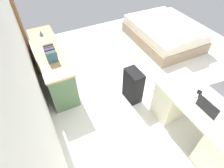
{
  "coord_description": "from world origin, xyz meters",
  "views": [
    {
      "loc": [
        -2.12,
        2.03,
        2.7
      ],
      "look_at": [
        -0.25,
        1.09,
        0.6
      ],
      "focal_mm": 29.71,
      "sensor_mm": 36.0,
      "label": 1
    }
  ],
  "objects_px": {
    "bed": "(164,33)",
    "credenza": "(53,65)",
    "desk": "(197,120)",
    "figurine_small": "(41,33)",
    "suitcase_black": "(133,86)",
    "computer_mouse": "(195,95)",
    "laptop": "(209,108)",
    "cell_phone_by_mouse": "(199,93)"
  },
  "relations": [
    {
      "from": "credenza",
      "to": "computer_mouse",
      "type": "relative_size",
      "value": 18.0
    },
    {
      "from": "desk",
      "to": "laptop",
      "type": "relative_size",
      "value": 4.63
    },
    {
      "from": "desk",
      "to": "figurine_small",
      "type": "xyz_separation_m",
      "value": [
        2.76,
        1.59,
        0.44
      ]
    },
    {
      "from": "computer_mouse",
      "to": "figurine_small",
      "type": "bearing_deg",
      "value": 30.84
    },
    {
      "from": "bed",
      "to": "figurine_small",
      "type": "relative_size",
      "value": 17.55
    },
    {
      "from": "credenza",
      "to": "bed",
      "type": "distance_m",
      "value": 2.91
    },
    {
      "from": "credenza",
      "to": "bed",
      "type": "xyz_separation_m",
      "value": [
        0.19,
        -2.9,
        -0.14
      ]
    },
    {
      "from": "credenza",
      "to": "computer_mouse",
      "type": "bearing_deg",
      "value": -142.29
    },
    {
      "from": "laptop",
      "to": "cell_phone_by_mouse",
      "type": "relative_size",
      "value": 2.3
    },
    {
      "from": "computer_mouse",
      "to": "desk",
      "type": "bearing_deg",
      "value": -178.66
    },
    {
      "from": "laptop",
      "to": "computer_mouse",
      "type": "relative_size",
      "value": 3.13
    },
    {
      "from": "cell_phone_by_mouse",
      "to": "desk",
      "type": "bearing_deg",
      "value": 128.25
    },
    {
      "from": "desk",
      "to": "figurine_small",
      "type": "bearing_deg",
      "value": 30.01
    },
    {
      "from": "desk",
      "to": "cell_phone_by_mouse",
      "type": "bearing_deg",
      "value": -21.54
    },
    {
      "from": "bed",
      "to": "figurine_small",
      "type": "distance_m",
      "value": 2.98
    },
    {
      "from": "cell_phone_by_mouse",
      "to": "figurine_small",
      "type": "height_order",
      "value": "figurine_small"
    },
    {
      "from": "suitcase_black",
      "to": "computer_mouse",
      "type": "bearing_deg",
      "value": -156.4
    },
    {
      "from": "suitcase_black",
      "to": "computer_mouse",
      "type": "distance_m",
      "value": 1.09
    },
    {
      "from": "laptop",
      "to": "figurine_small",
      "type": "distance_m",
      "value": 3.23
    },
    {
      "from": "cell_phone_by_mouse",
      "to": "credenza",
      "type": "bearing_deg",
      "value": 9.12
    },
    {
      "from": "cell_phone_by_mouse",
      "to": "figurine_small",
      "type": "bearing_deg",
      "value": 2.91
    },
    {
      "from": "credenza",
      "to": "cell_phone_by_mouse",
      "type": "xyz_separation_m",
      "value": [
        -2.04,
        -1.67,
        0.36
      ]
    },
    {
      "from": "credenza",
      "to": "suitcase_black",
      "type": "relative_size",
      "value": 2.77
    },
    {
      "from": "desk",
      "to": "figurine_small",
      "type": "distance_m",
      "value": 3.21
    },
    {
      "from": "bed",
      "to": "suitcase_black",
      "type": "distance_m",
      "value": 2.2
    },
    {
      "from": "credenza",
      "to": "computer_mouse",
      "type": "distance_m",
      "value": 2.62
    },
    {
      "from": "computer_mouse",
      "to": "cell_phone_by_mouse",
      "type": "bearing_deg",
      "value": -82.49
    },
    {
      "from": "desk",
      "to": "credenza",
      "type": "relative_size",
      "value": 0.81
    },
    {
      "from": "suitcase_black",
      "to": "bed",
      "type": "bearing_deg",
      "value": -54.53
    },
    {
      "from": "computer_mouse",
      "to": "figurine_small",
      "type": "xyz_separation_m",
      "value": [
        2.57,
        1.59,
        0.07
      ]
    },
    {
      "from": "desk",
      "to": "cell_phone_by_mouse",
      "type": "relative_size",
      "value": 10.66
    },
    {
      "from": "bed",
      "to": "cell_phone_by_mouse",
      "type": "distance_m",
      "value": 2.59
    },
    {
      "from": "bed",
      "to": "laptop",
      "type": "relative_size",
      "value": 6.17
    },
    {
      "from": "computer_mouse",
      "to": "credenza",
      "type": "bearing_deg",
      "value": 36.91
    },
    {
      "from": "desk",
      "to": "suitcase_black",
      "type": "height_order",
      "value": "desk"
    },
    {
      "from": "bed",
      "to": "credenza",
      "type": "bearing_deg",
      "value": 93.74
    },
    {
      "from": "laptop",
      "to": "figurine_small",
      "type": "height_order",
      "value": "laptop"
    },
    {
      "from": "suitcase_black",
      "to": "cell_phone_by_mouse",
      "type": "bearing_deg",
      "value": -151.86
    },
    {
      "from": "desk",
      "to": "laptop",
      "type": "xyz_separation_m",
      "value": [
        -0.08,
        0.04,
        0.4
      ]
    },
    {
      "from": "figurine_small",
      "to": "cell_phone_by_mouse",
      "type": "bearing_deg",
      "value": -146.89
    },
    {
      "from": "cell_phone_by_mouse",
      "to": "figurine_small",
      "type": "relative_size",
      "value": 1.24
    },
    {
      "from": "credenza",
      "to": "cell_phone_by_mouse",
      "type": "height_order",
      "value": "credenza"
    }
  ]
}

